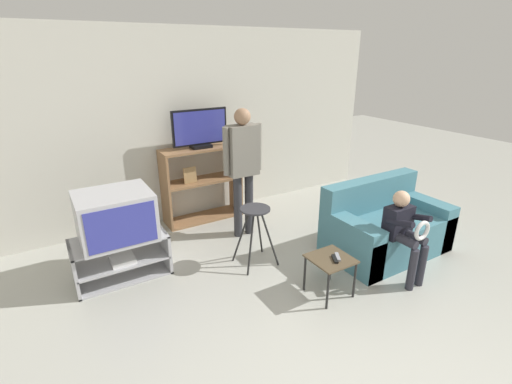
# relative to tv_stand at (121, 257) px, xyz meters

# --- Properties ---
(wall_back) EXTENTS (6.40, 0.06, 2.60)m
(wall_back) POSITION_rel_tv_stand_xyz_m (1.20, 1.17, 1.08)
(wall_back) COLOR beige
(wall_back) RESTS_ON ground_plane
(tv_stand) EXTENTS (0.96, 0.51, 0.45)m
(tv_stand) POSITION_rel_tv_stand_xyz_m (0.00, 0.00, 0.00)
(tv_stand) COLOR #A8A8AD
(tv_stand) RESTS_ON ground_plane
(television_main) EXTENTS (0.73, 0.62, 0.50)m
(television_main) POSITION_rel_tv_stand_xyz_m (0.01, 0.01, 0.48)
(television_main) COLOR #B2B2B7
(television_main) RESTS_ON tv_stand
(media_shelf) EXTENTS (1.10, 0.38, 1.06)m
(media_shelf) POSITION_rel_tv_stand_xyz_m (1.34, 0.91, 0.32)
(media_shelf) COLOR #8E6642
(media_shelf) RESTS_ON ground_plane
(television_flat) EXTENTS (0.77, 0.20, 0.52)m
(television_flat) POSITION_rel_tv_stand_xyz_m (1.35, 0.89, 1.08)
(television_flat) COLOR black
(television_flat) RESTS_ON media_shelf
(folding_stool) EXTENTS (0.42, 0.37, 0.69)m
(folding_stool) POSITION_rel_tv_stand_xyz_m (1.36, -0.52, 0.32)
(folding_stool) COLOR black
(folding_stool) RESTS_ON ground_plane
(snack_table) EXTENTS (0.39, 0.39, 0.41)m
(snack_table) POSITION_rel_tv_stand_xyz_m (1.70, -1.39, 0.13)
(snack_table) COLOR brown
(snack_table) RESTS_ON ground_plane
(remote_control_black) EXTENTS (0.10, 0.14, 0.02)m
(remote_control_black) POSITION_rel_tv_stand_xyz_m (1.70, -1.44, 0.20)
(remote_control_black) COLOR black
(remote_control_black) RESTS_ON snack_table
(remote_control_white) EXTENTS (0.11, 0.14, 0.02)m
(remote_control_white) POSITION_rel_tv_stand_xyz_m (1.76, -1.42, 0.20)
(remote_control_white) COLOR gray
(remote_control_white) RESTS_ON snack_table
(couch) EXTENTS (1.44, 0.83, 0.85)m
(couch) POSITION_rel_tv_stand_xyz_m (2.85, -1.07, 0.07)
(couch) COLOR teal
(couch) RESTS_ON ground_plane
(person_standing_adult) EXTENTS (0.53, 0.20, 1.66)m
(person_standing_adult) POSITION_rel_tv_stand_xyz_m (1.60, 0.18, 0.79)
(person_standing_adult) COLOR #2D2D33
(person_standing_adult) RESTS_ON ground_plane
(person_seated_child) EXTENTS (0.33, 0.43, 0.96)m
(person_seated_child) POSITION_rel_tv_stand_xyz_m (2.54, -1.55, 0.36)
(person_seated_child) COLOR #2D2D38
(person_seated_child) RESTS_ON ground_plane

